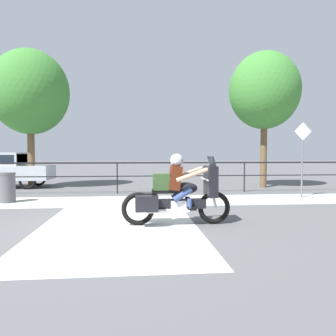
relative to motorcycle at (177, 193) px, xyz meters
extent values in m
plane|color=#565659|center=(-1.64, 0.25, -0.71)|extent=(120.00, 120.00, 0.00)
cube|color=#B7B2A8|center=(-1.64, 3.65, -0.70)|extent=(44.00, 2.40, 0.01)
cube|color=silver|center=(-1.27, 0.05, -0.70)|extent=(3.33, 6.00, 0.01)
cube|color=black|center=(-1.64, 5.76, 0.49)|extent=(36.00, 0.04, 0.06)
cube|color=black|center=(-1.64, 5.76, -0.03)|extent=(36.00, 0.03, 0.04)
cylinder|color=black|center=(-1.64, 5.76, -0.09)|extent=(0.05, 0.05, 1.23)
cylinder|color=black|center=(3.46, 5.76, -0.09)|extent=(0.05, 0.05, 1.23)
torus|color=black|center=(0.83, 0.00, -0.34)|extent=(0.73, 0.11, 0.73)
torus|color=black|center=(-0.86, 0.00, -0.34)|extent=(0.73, 0.11, 0.73)
cube|color=black|center=(-0.01, 0.00, -0.24)|extent=(1.28, 0.22, 0.20)
cube|color=silver|center=(0.02, 0.00, -0.29)|extent=(0.34, 0.26, 0.26)
ellipsoid|color=black|center=(0.19, 0.00, 0.10)|extent=(0.52, 0.30, 0.26)
cube|color=black|center=(-0.18, 0.00, 0.04)|extent=(0.74, 0.28, 0.08)
cube|color=black|center=(0.75, 0.00, 0.25)|extent=(0.20, 0.62, 0.68)
cube|color=#1E232B|center=(0.77, 0.00, 0.69)|extent=(0.10, 0.53, 0.24)
cylinder|color=silver|center=(0.61, 0.00, 0.30)|extent=(0.04, 0.70, 0.04)
cylinder|color=silver|center=(-0.22, -0.16, -0.37)|extent=(0.93, 0.09, 0.09)
cube|color=black|center=(-0.68, -0.24, -0.19)|extent=(0.48, 0.28, 0.33)
cube|color=black|center=(-0.68, 0.24, -0.19)|extent=(0.48, 0.28, 0.33)
cylinder|color=silver|center=(0.80, 0.00, -0.05)|extent=(0.20, 0.06, 0.59)
cube|color=#4C1E0F|center=(-0.05, 0.00, 0.33)|extent=(0.31, 0.36, 0.55)
sphere|color=tan|center=(-0.01, 0.00, 0.69)|extent=(0.23, 0.23, 0.23)
sphere|color=#B7B7BC|center=(-0.01, 0.00, 0.71)|extent=(0.29, 0.29, 0.29)
cylinder|color=#33477A|center=(0.10, -0.15, -0.02)|extent=(0.44, 0.13, 0.34)
cylinder|color=#33477A|center=(0.25, -0.15, -0.22)|extent=(0.11, 0.11, 0.21)
cube|color=black|center=(0.30, -0.15, -0.32)|extent=(0.20, 0.10, 0.09)
cylinder|color=#33477A|center=(0.10, 0.15, -0.02)|extent=(0.44, 0.13, 0.34)
cylinder|color=#33477A|center=(0.25, 0.15, -0.22)|extent=(0.11, 0.11, 0.21)
cube|color=black|center=(0.30, 0.15, -0.32)|extent=(0.20, 0.10, 0.09)
cylinder|color=tan|center=(0.28, -0.30, 0.41)|extent=(0.68, 0.09, 0.31)
cylinder|color=tan|center=(0.28, 0.30, 0.41)|extent=(0.68, 0.09, 0.31)
cube|color=#2D4723|center=(-0.35, 0.00, 0.24)|extent=(0.36, 0.30, 0.35)
cube|color=#B7BCC4|center=(-6.95, 8.46, -0.02)|extent=(4.27, 1.79, 0.64)
cube|color=#19232D|center=(-6.12, 8.46, 0.60)|extent=(0.04, 1.40, 0.48)
torus|color=black|center=(-5.63, 7.63, -0.34)|extent=(0.74, 0.11, 0.74)
torus|color=black|center=(-5.63, 9.28, -0.34)|extent=(0.74, 0.11, 0.74)
cylinder|color=#515156|center=(-4.97, 3.68, -0.26)|extent=(0.47, 0.47, 0.90)
cylinder|color=#515156|center=(-4.97, 3.68, 0.23)|extent=(0.50, 0.50, 0.06)
cylinder|color=slate|center=(4.91, 3.88, 0.53)|extent=(0.06, 0.06, 2.47)
cube|color=white|center=(4.91, 3.86, 1.63)|extent=(0.63, 0.02, 0.63)
cylinder|color=brown|center=(4.92, 7.44, 0.85)|extent=(0.29, 0.29, 3.12)
ellipsoid|color=#3D7F33|center=(4.92, 7.44, 3.72)|extent=(3.18, 3.18, 3.50)
cylinder|color=brown|center=(-5.62, 8.20, 0.74)|extent=(0.31, 0.31, 2.90)
ellipsoid|color=#3D7F33|center=(-5.62, 8.20, 3.60)|extent=(3.43, 3.43, 3.77)
camera|label=1|loc=(-0.88, -7.09, 0.87)|focal=35.00mm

